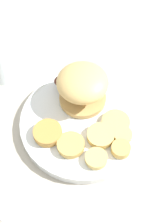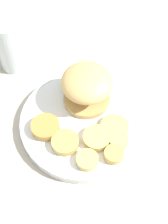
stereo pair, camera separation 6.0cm
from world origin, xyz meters
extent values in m
plane|color=#B2A899|center=(0.00, 0.00, 0.00)|extent=(4.00, 4.00, 0.00)
cylinder|color=white|center=(0.00, 0.00, 0.01)|extent=(0.26, 0.26, 0.02)
torus|color=white|center=(0.00, 0.00, 0.02)|extent=(0.25, 0.25, 0.01)
cylinder|color=tan|center=(0.02, -0.04, 0.03)|extent=(0.10, 0.10, 0.01)
ellipsoid|color=brown|center=(0.01, -0.05, 0.04)|extent=(0.06, 0.05, 0.01)
ellipsoid|color=brown|center=(0.03, -0.04, 0.05)|extent=(0.05, 0.05, 0.01)
ellipsoid|color=brown|center=(0.03, -0.04, 0.04)|extent=(0.05, 0.05, 0.02)
ellipsoid|color=#4C281E|center=(0.07, -0.05, 0.04)|extent=(0.05, 0.04, 0.02)
ellipsoid|color=#DBB26B|center=(0.02, -0.04, 0.08)|extent=(0.10, 0.10, 0.05)
cylinder|color=#DBB766|center=(-0.08, 0.00, 0.03)|extent=(0.04, 0.04, 0.01)
cylinder|color=#BC8942|center=(0.04, 0.06, 0.03)|extent=(0.06, 0.06, 0.02)
cylinder|color=#DBB766|center=(-0.05, 0.02, 0.03)|extent=(0.05, 0.05, 0.01)
cylinder|color=#DBB766|center=(-0.06, 0.07, 0.03)|extent=(0.04, 0.04, 0.01)
cylinder|color=tan|center=(-0.01, 0.07, 0.03)|extent=(0.05, 0.05, 0.01)
cylinder|color=tan|center=(-0.09, 0.03, 0.03)|extent=(0.04, 0.04, 0.01)
cylinder|color=#DBB766|center=(-0.06, -0.02, 0.03)|extent=(0.06, 0.06, 0.01)
cylinder|color=silver|center=(0.23, -0.03, 0.06)|extent=(0.07, 0.07, 0.12)
camera|label=1|loc=(-0.15, 0.29, 0.55)|focal=50.00mm
camera|label=2|loc=(-0.20, 0.26, 0.55)|focal=50.00mm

